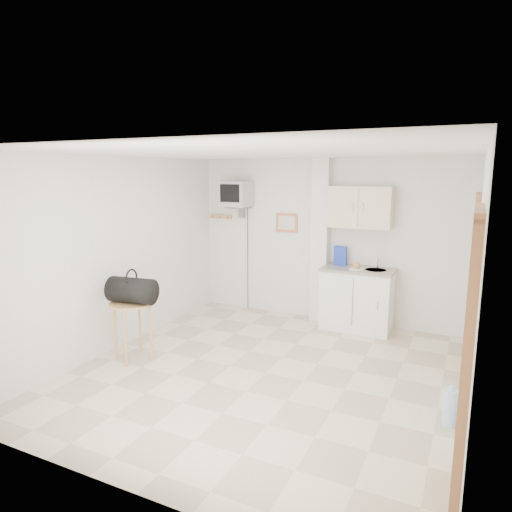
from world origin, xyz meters
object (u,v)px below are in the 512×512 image
at_px(water_bottle, 450,408).
at_px(crt_television, 236,195).
at_px(round_table, 132,312).
at_px(duffel_bag, 132,290).

bearing_deg(water_bottle, crt_television, 146.16).
height_order(round_table, duffel_bag, duffel_bag).
bearing_deg(duffel_bag, round_table, 146.10).
xyz_separation_m(duffel_bag, water_bottle, (3.60, 0.08, -0.72)).
distance_m(crt_television, water_bottle, 4.49).
bearing_deg(crt_television, round_table, -94.85).
xyz_separation_m(crt_television, water_bottle, (3.43, -2.30, -1.76)).
bearing_deg(water_bottle, round_table, -179.04).
bearing_deg(duffel_bag, water_bottle, -5.38).
height_order(duffel_bag, water_bottle, duffel_bag).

